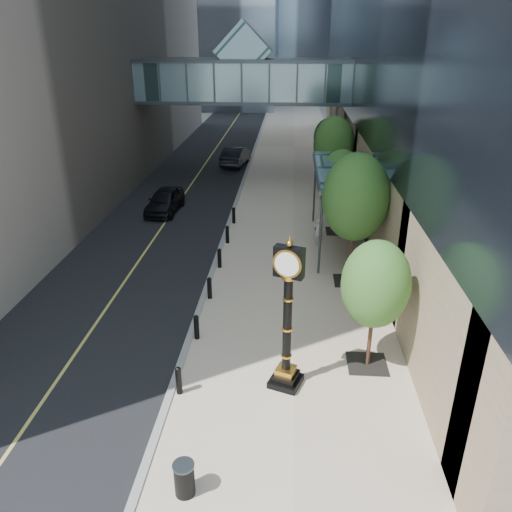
% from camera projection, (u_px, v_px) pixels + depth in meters
% --- Properties ---
extents(ground, '(320.00, 320.00, 0.00)m').
position_uv_depth(ground, '(260.00, 420.00, 15.18)').
color(ground, gray).
rests_on(ground, ground).
extents(road, '(8.00, 180.00, 0.02)m').
position_uv_depth(road, '(217.00, 146.00, 52.06)').
color(road, black).
rests_on(road, ground).
extents(sidewalk, '(8.00, 180.00, 0.06)m').
position_uv_depth(sidewalk, '(294.00, 147.00, 51.54)').
color(sidewalk, beige).
rests_on(sidewalk, ground).
extents(curb, '(0.25, 180.00, 0.07)m').
position_uv_depth(curb, '(255.00, 147.00, 51.79)').
color(curb, gray).
rests_on(curb, ground).
extents(skywalk, '(17.00, 4.20, 5.80)m').
position_uv_depth(skywalk, '(244.00, 78.00, 37.73)').
color(skywalk, slate).
rests_on(skywalk, ground).
extents(entrance_canopy, '(3.00, 8.00, 4.38)m').
position_uv_depth(entrance_canopy, '(344.00, 171.00, 26.00)').
color(entrance_canopy, '#383F44').
rests_on(entrance_canopy, ground).
extents(bollard_row, '(0.20, 16.20, 0.90)m').
position_uv_depth(bollard_row, '(215.00, 273.00, 23.34)').
color(bollard_row, black).
rests_on(bollard_row, sidewalk).
extents(street_trees, '(2.97, 28.26, 6.10)m').
position_uv_depth(street_trees, '(343.00, 173.00, 27.56)').
color(street_trees, black).
rests_on(street_trees, sidewalk).
extents(street_clock, '(1.24, 1.24, 5.18)m').
position_uv_depth(street_clock, '(287.00, 326.00, 15.75)').
color(street_clock, black).
rests_on(street_clock, sidewalk).
extents(trash_bin, '(0.59, 0.59, 0.90)m').
position_uv_depth(trash_bin, '(184.00, 480.00, 12.52)').
color(trash_bin, black).
rests_on(trash_bin, sidewalk).
extents(pedestrian, '(0.63, 0.47, 1.58)m').
position_uv_depth(pedestrian, '(318.00, 232.00, 27.31)').
color(pedestrian, '#B0AAA2').
rests_on(pedestrian, sidewalk).
extents(car_near, '(2.05, 4.60, 1.54)m').
position_uv_depth(car_near, '(165.00, 200.00, 32.62)').
color(car_near, black).
rests_on(car_near, road).
extents(car_far, '(2.37, 5.12, 1.63)m').
position_uv_depth(car_far, '(236.00, 156.00, 44.38)').
color(car_far, black).
rests_on(car_far, road).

